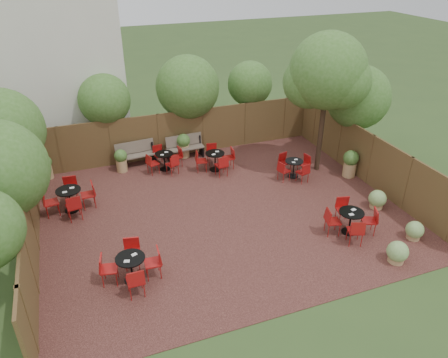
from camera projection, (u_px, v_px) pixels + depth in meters
name	position (u px, v px, depth m)	size (l,w,h in m)	color
ground	(222.00, 212.00, 14.88)	(80.00, 80.00, 0.00)	#354F23
courtyard_paving	(222.00, 212.00, 14.87)	(12.00, 10.00, 0.02)	#331714
fence_back	(182.00, 133.00, 18.50)	(12.00, 0.08, 2.00)	#50371D
fence_left	(31.00, 223.00, 12.55)	(0.08, 10.00, 2.00)	#50371D
fence_right	(370.00, 159.00, 16.24)	(0.08, 10.00, 2.00)	#50371D
neighbour_building	(57.00, 56.00, 18.13)	(5.00, 4.00, 8.00)	beige
overhang_foliage	(144.00, 117.00, 15.26)	(15.88, 10.43, 2.79)	#37611F
courtyard_tree	(327.00, 76.00, 15.78)	(2.96, 2.89, 5.51)	black
park_bench_left	(136.00, 154.00, 17.77)	(1.68, 0.67, 1.01)	brown
park_bench_right	(185.00, 146.00, 18.42)	(1.63, 0.59, 0.99)	brown
bistro_tables	(198.00, 193.00, 15.06)	(10.02, 7.98, 0.95)	black
planters	(193.00, 158.00, 17.35)	(11.87, 4.63, 1.10)	#A58152
low_shrubs	(394.00, 226.00, 13.57)	(1.97, 3.25, 0.67)	#A58152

